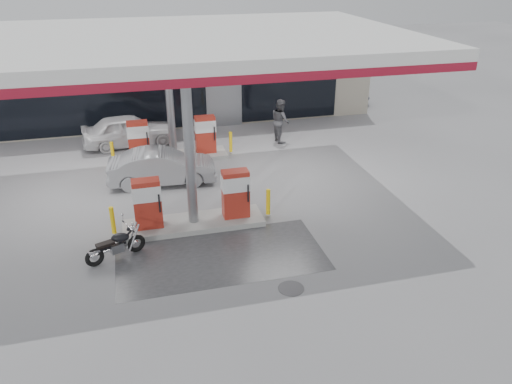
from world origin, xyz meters
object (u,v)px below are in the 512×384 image
hatchback_silver (162,167)px  attendant (280,121)px  pump_island_near (193,206)px  parked_car_right (335,96)px  pump_island_far (173,143)px  parked_motorcycle (116,246)px  sedan_white (129,130)px

hatchback_silver → attendant: bearing=-54.8°
pump_island_near → parked_car_right: bearing=50.4°
pump_island_far → parked_motorcycle: size_ratio=2.97×
pump_island_far → hatchback_silver: (-0.66, -2.40, -0.04)m
parked_car_right → pump_island_near: bearing=136.5°
parked_motorcycle → pump_island_far: bearing=49.5°
parked_motorcycle → parked_car_right: 18.18m
pump_island_far → parked_car_right: size_ratio=1.28×
pump_island_far → attendant: bearing=11.2°
hatchback_silver → parked_car_right: hatchback_silver is taller
attendant → hatchback_silver: 6.68m
attendant → hatchback_silver: (-5.73, -3.40, -0.33)m
parked_motorcycle → sedan_white: (0.66, 9.55, 0.30)m
pump_island_far → attendant: size_ratio=2.57×
hatchback_silver → parked_car_right: size_ratio=1.01×
sedan_white → parked_car_right: size_ratio=1.04×
attendant → sedan_white: bearing=74.2°
pump_island_far → pump_island_near: bearing=-90.0°
pump_island_far → attendant: 5.18m
parked_car_right → parked_motorcycle: bearing=133.3°
attendant → parked_car_right: 6.98m
sedan_white → parked_car_right: 12.28m
pump_island_near → sedan_white: pump_island_near is taller
parked_motorcycle → attendant: attendant is taller
pump_island_near → hatchback_silver: size_ratio=1.27×
parked_motorcycle → pump_island_near: bearing=6.9°
pump_island_near → parked_motorcycle: size_ratio=2.97×
parked_motorcycle → hatchback_silver: 5.25m
pump_island_near → parked_car_right: 15.58m
pump_island_near → hatchback_silver: bearing=100.4°
parked_motorcycle → attendant: bearing=25.8°
sedan_white → pump_island_far: bearing=-147.4°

